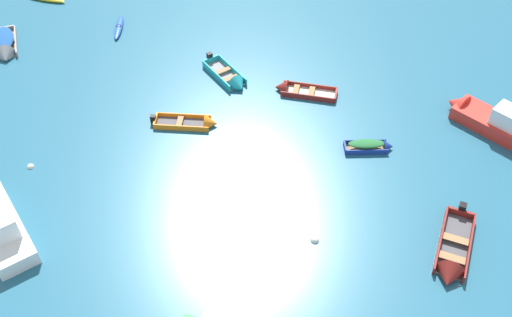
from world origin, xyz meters
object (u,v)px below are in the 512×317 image
object	(u,v)px
motor_launch_red_center	(492,120)
mooring_buoy_outer_edge	(31,167)
rowboat_grey_midfield_left	(5,47)
mooring_buoy_between_boats_left	(315,240)
kayak_blue_cluster_inner	(119,27)
rowboat_orange_distant_center	(198,123)
rowboat_deep_blue_near_right	(373,146)
rowboat_maroon_back_row_right	(292,90)
rowboat_turquoise_midfield_right	(231,80)
rowboat_maroon_far_right	(451,261)

from	to	relation	value
motor_launch_red_center	mooring_buoy_outer_edge	xyz separation A→B (m)	(-24.22, -9.34, -0.58)
rowboat_grey_midfield_left	mooring_buoy_between_boats_left	distance (m)	25.43
kayak_blue_cluster_inner	rowboat_orange_distant_center	bearing A→B (deg)	-44.42
mooring_buoy_between_boats_left	mooring_buoy_outer_edge	xyz separation A→B (m)	(-15.79, 1.17, 0.00)
motor_launch_red_center	kayak_blue_cluster_inner	xyz separation A→B (m)	(-25.14, 4.61, -0.44)
rowboat_orange_distant_center	rowboat_deep_blue_near_right	size ratio (longest dim) A/B	1.40
mooring_buoy_between_boats_left	kayak_blue_cluster_inner	bearing A→B (deg)	137.85
rowboat_deep_blue_near_right	rowboat_orange_distant_center	bearing A→B (deg)	-177.67
rowboat_maroon_back_row_right	mooring_buoy_outer_edge	size ratio (longest dim) A/B	10.59
mooring_buoy_between_boats_left	motor_launch_red_center	bearing A→B (deg)	51.24
kayak_blue_cluster_inner	mooring_buoy_between_boats_left	bearing A→B (deg)	-42.15
kayak_blue_cluster_inner	rowboat_maroon_back_row_right	bearing A→B (deg)	-16.98
mooring_buoy_outer_edge	motor_launch_red_center	bearing A→B (deg)	21.08
rowboat_turquoise_midfield_right	kayak_blue_cluster_inner	distance (m)	10.28
rowboat_turquoise_midfield_right	kayak_blue_cluster_inner	world-z (taller)	rowboat_turquoise_midfield_right
motor_launch_red_center	mooring_buoy_between_boats_left	xyz separation A→B (m)	(-8.43, -10.51, -0.58)
rowboat_grey_midfield_left	rowboat_turquoise_midfield_right	distance (m)	15.79
mooring_buoy_between_boats_left	rowboat_orange_distant_center	bearing A→B (deg)	140.48
rowboat_turquoise_midfield_right	motor_launch_red_center	size ratio (longest dim) A/B	0.62
rowboat_grey_midfield_left	rowboat_maroon_back_row_right	world-z (taller)	rowboat_grey_midfield_left
motor_launch_red_center	rowboat_maroon_back_row_right	world-z (taller)	motor_launch_red_center
rowboat_orange_distant_center	rowboat_maroon_back_row_right	world-z (taller)	rowboat_maroon_back_row_right
kayak_blue_cluster_inner	rowboat_turquoise_midfield_right	bearing A→B (deg)	-23.35
rowboat_turquoise_midfield_right	rowboat_maroon_back_row_right	size ratio (longest dim) A/B	0.94
motor_launch_red_center	mooring_buoy_outer_edge	size ratio (longest dim) A/B	15.92
rowboat_grey_midfield_left	rowboat_maroon_back_row_right	distance (m)	19.71
rowboat_grey_midfield_left	motor_launch_red_center	size ratio (longest dim) A/B	0.72
rowboat_maroon_far_right	kayak_blue_cluster_inner	xyz separation A→B (m)	(-23.05, 14.95, -0.07)
rowboat_maroon_back_row_right	mooring_buoy_between_boats_left	xyz separation A→B (m)	(3.33, -11.04, -0.16)
motor_launch_red_center	rowboat_grey_midfield_left	bearing A→B (deg)	179.54
rowboat_maroon_back_row_right	kayak_blue_cluster_inner	bearing A→B (deg)	163.02
rowboat_turquoise_midfield_right	mooring_buoy_outer_edge	world-z (taller)	rowboat_turquoise_midfield_right
kayak_blue_cluster_inner	rowboat_maroon_back_row_right	size ratio (longest dim) A/B	0.80
rowboat_maroon_far_right	rowboat_grey_midfield_left	size ratio (longest dim) A/B	1.18
rowboat_maroon_back_row_right	mooring_buoy_between_boats_left	bearing A→B (deg)	-73.20
rowboat_orange_distant_center	rowboat_turquoise_midfield_right	bearing A→B (deg)	79.91
rowboat_maroon_far_right	rowboat_deep_blue_near_right	size ratio (longest dim) A/B	1.73
rowboat_grey_midfield_left	rowboat_deep_blue_near_right	xyz separation A→B (m)	(25.11, -3.71, -0.06)
kayak_blue_cluster_inner	rowboat_maroon_back_row_right	distance (m)	13.98
rowboat_maroon_far_right	motor_launch_red_center	bearing A→B (deg)	78.58
rowboat_deep_blue_near_right	kayak_blue_cluster_inner	distance (m)	20.43
rowboat_turquoise_midfield_right	kayak_blue_cluster_inner	bearing A→B (deg)	156.65
rowboat_orange_distant_center	kayak_blue_cluster_inner	xyz separation A→B (m)	(-8.66, 8.48, -0.02)
rowboat_orange_distant_center	rowboat_maroon_back_row_right	distance (m)	6.45
rowboat_grey_midfield_left	rowboat_deep_blue_near_right	distance (m)	25.38
motor_launch_red_center	kayak_blue_cluster_inner	bearing A→B (deg)	169.60
mooring_buoy_outer_edge	rowboat_turquoise_midfield_right	bearing A→B (deg)	49.18
rowboat_maroon_far_right	mooring_buoy_outer_edge	bearing A→B (deg)	177.42
kayak_blue_cluster_inner	mooring_buoy_outer_edge	distance (m)	13.98
rowboat_orange_distant_center	kayak_blue_cluster_inner	bearing A→B (deg)	135.58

